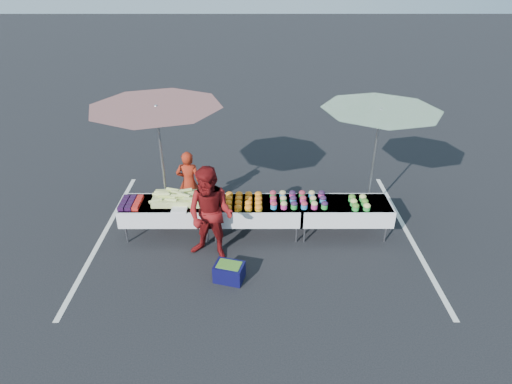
{
  "coord_description": "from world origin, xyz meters",
  "views": [
    {
      "loc": [
        -0.01,
        -7.46,
        5.1
      ],
      "look_at": [
        0.0,
        0.0,
        1.0
      ],
      "focal_mm": 30.0,
      "sensor_mm": 36.0,
      "label": 1
    }
  ],
  "objects_px": {
    "customer": "(210,214)",
    "storage_bin": "(229,272)",
    "table_left": "(168,210)",
    "vendor": "(189,183)",
    "umbrella_right": "(380,119)",
    "table_right": "(344,210)",
    "umbrella_left": "(157,117)",
    "table_center": "(256,210)"
  },
  "relations": [
    {
      "from": "vendor",
      "to": "umbrella_left",
      "type": "bearing_deg",
      "value": 50.52
    },
    {
      "from": "table_left",
      "to": "umbrella_right",
      "type": "bearing_deg",
      "value": 10.54
    },
    {
      "from": "table_right",
      "to": "umbrella_right",
      "type": "xyz_separation_m",
      "value": [
        0.7,
        0.8,
        1.66
      ]
    },
    {
      "from": "table_center",
      "to": "storage_bin",
      "type": "distance_m",
      "value": 1.58
    },
    {
      "from": "table_right",
      "to": "customer",
      "type": "height_order",
      "value": "customer"
    },
    {
      "from": "customer",
      "to": "vendor",
      "type": "bearing_deg",
      "value": 129.81
    },
    {
      "from": "vendor",
      "to": "storage_bin",
      "type": "relative_size",
      "value": 2.5
    },
    {
      "from": "table_left",
      "to": "umbrella_right",
      "type": "relative_size",
      "value": 0.68
    },
    {
      "from": "table_left",
      "to": "customer",
      "type": "bearing_deg",
      "value": -38.08
    },
    {
      "from": "table_center",
      "to": "vendor",
      "type": "distance_m",
      "value": 1.75
    },
    {
      "from": "table_left",
      "to": "storage_bin",
      "type": "distance_m",
      "value": 2.0
    },
    {
      "from": "table_center",
      "to": "table_right",
      "type": "bearing_deg",
      "value": 0.0
    },
    {
      "from": "customer",
      "to": "storage_bin",
      "type": "height_order",
      "value": "customer"
    },
    {
      "from": "customer",
      "to": "umbrella_left",
      "type": "xyz_separation_m",
      "value": [
        -1.06,
        1.19,
        1.47
      ]
    },
    {
      "from": "table_left",
      "to": "table_right",
      "type": "height_order",
      "value": "same"
    },
    {
      "from": "vendor",
      "to": "umbrella_right",
      "type": "xyz_separation_m",
      "value": [
        3.98,
        -0.11,
        1.5
      ]
    },
    {
      "from": "table_right",
      "to": "customer",
      "type": "relative_size",
      "value": 0.99
    },
    {
      "from": "table_right",
      "to": "customer",
      "type": "xyz_separation_m",
      "value": [
        -2.64,
        -0.75,
        0.36
      ]
    },
    {
      "from": "table_center",
      "to": "storage_bin",
      "type": "bearing_deg",
      "value": -108.32
    },
    {
      "from": "table_right",
      "to": "storage_bin",
      "type": "relative_size",
      "value": 3.15
    },
    {
      "from": "table_left",
      "to": "table_right",
      "type": "bearing_deg",
      "value": 0.0
    },
    {
      "from": "vendor",
      "to": "umbrella_left",
      "type": "relative_size",
      "value": 0.53
    },
    {
      "from": "table_left",
      "to": "storage_bin",
      "type": "relative_size",
      "value": 3.15
    },
    {
      "from": "umbrella_left",
      "to": "umbrella_right",
      "type": "height_order",
      "value": "umbrella_left"
    },
    {
      "from": "table_center",
      "to": "table_left",
      "type": "bearing_deg",
      "value": 180.0
    },
    {
      "from": "vendor",
      "to": "table_left",
      "type": "bearing_deg",
      "value": 73.13
    },
    {
      "from": "customer",
      "to": "umbrella_left",
      "type": "bearing_deg",
      "value": 150.58
    },
    {
      "from": "table_right",
      "to": "umbrella_right",
      "type": "height_order",
      "value": "umbrella_right"
    },
    {
      "from": "vendor",
      "to": "storage_bin",
      "type": "distance_m",
      "value": 2.63
    },
    {
      "from": "table_left",
      "to": "table_right",
      "type": "distance_m",
      "value": 3.6
    },
    {
      "from": "table_center",
      "to": "table_right",
      "type": "xyz_separation_m",
      "value": [
        1.8,
        0.0,
        0.0
      ]
    },
    {
      "from": "table_left",
      "to": "umbrella_left",
      "type": "height_order",
      "value": "umbrella_left"
    },
    {
      "from": "umbrella_right",
      "to": "storage_bin",
      "type": "relative_size",
      "value": 4.62
    },
    {
      "from": "umbrella_right",
      "to": "table_right",
      "type": "bearing_deg",
      "value": -131.19
    },
    {
      "from": "table_right",
      "to": "vendor",
      "type": "height_order",
      "value": "vendor"
    },
    {
      "from": "vendor",
      "to": "customer",
      "type": "distance_m",
      "value": 1.79
    },
    {
      "from": "storage_bin",
      "to": "customer",
      "type": "bearing_deg",
      "value": 132.62
    },
    {
      "from": "storage_bin",
      "to": "vendor",
      "type": "bearing_deg",
      "value": 128.37
    },
    {
      "from": "umbrella_left",
      "to": "umbrella_right",
      "type": "distance_m",
      "value": 4.42
    },
    {
      "from": "table_center",
      "to": "umbrella_left",
      "type": "xyz_separation_m",
      "value": [
        -1.91,
        0.44,
        1.82
      ]
    },
    {
      "from": "table_left",
      "to": "table_center",
      "type": "xyz_separation_m",
      "value": [
        1.8,
        0.0,
        0.0
      ]
    },
    {
      "from": "table_left",
      "to": "vendor",
      "type": "relative_size",
      "value": 1.26
    }
  ]
}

